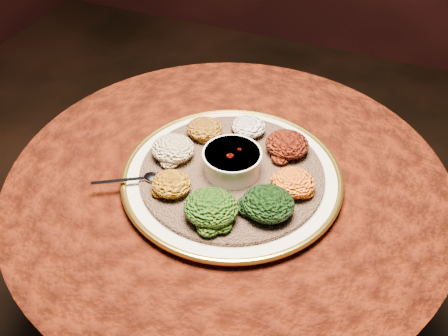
% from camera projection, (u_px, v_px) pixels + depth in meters
% --- Properties ---
extents(table, '(0.96, 0.96, 0.73)m').
position_uv_depth(table, '(228.00, 231.00, 1.20)').
color(table, black).
rests_on(table, ground).
extents(platter, '(0.49, 0.49, 0.02)m').
position_uv_depth(platter, '(232.00, 177.00, 1.06)').
color(platter, beige).
rests_on(platter, table).
extents(injera, '(0.42, 0.42, 0.01)m').
position_uv_depth(injera, '(232.00, 173.00, 1.05)').
color(injera, brown).
rests_on(injera, platter).
extents(stew_bowl, '(0.12, 0.12, 0.05)m').
position_uv_depth(stew_bowl, '(232.00, 161.00, 1.03)').
color(stew_bowl, silver).
rests_on(stew_bowl, injera).
extents(spoon, '(0.13, 0.08, 0.01)m').
position_uv_depth(spoon, '(148.00, 178.00, 1.03)').
color(spoon, silver).
rests_on(spoon, injera).
extents(portion_ayib, '(0.08, 0.07, 0.04)m').
position_uv_depth(portion_ayib, '(248.00, 127.00, 1.13)').
color(portion_ayib, white).
rests_on(portion_ayib, injera).
extents(portion_kitfo, '(0.10, 0.09, 0.05)m').
position_uv_depth(portion_kitfo, '(287.00, 144.00, 1.08)').
color(portion_kitfo, black).
rests_on(portion_kitfo, injera).
extents(portion_tikil, '(0.09, 0.08, 0.04)m').
position_uv_depth(portion_tikil, '(294.00, 183.00, 1.00)').
color(portion_tikil, '#A45E0D').
rests_on(portion_tikil, injera).
extents(portion_gomen, '(0.10, 0.10, 0.05)m').
position_uv_depth(portion_gomen, '(268.00, 203.00, 0.95)').
color(portion_gomen, black).
rests_on(portion_gomen, injera).
extents(portion_mixveg, '(0.11, 0.10, 0.05)m').
position_uv_depth(portion_mixveg, '(211.00, 207.00, 0.94)').
color(portion_mixveg, '#AD3B0B').
rests_on(portion_mixveg, injera).
extents(portion_kik, '(0.08, 0.08, 0.04)m').
position_uv_depth(portion_kik, '(171.00, 184.00, 0.99)').
color(portion_kik, '#A66F0E').
rests_on(portion_kik, injera).
extents(portion_timatim, '(0.09, 0.09, 0.05)m').
position_uv_depth(portion_timatim, '(173.00, 149.00, 1.07)').
color(portion_timatim, maroon).
rests_on(portion_timatim, injera).
extents(portion_shiro, '(0.08, 0.08, 0.04)m').
position_uv_depth(portion_shiro, '(205.00, 129.00, 1.13)').
color(portion_shiro, '#82560F').
rests_on(portion_shiro, injera).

